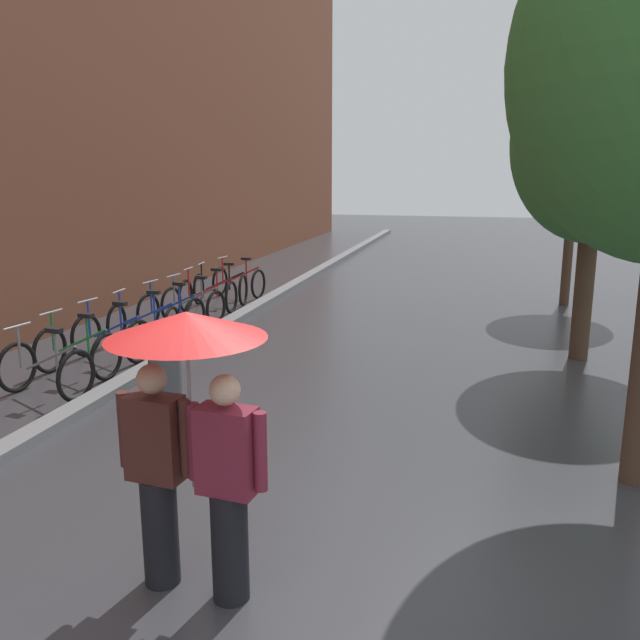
{
  "coord_description": "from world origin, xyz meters",
  "views": [
    {
      "loc": [
        1.67,
        -4.28,
        2.97
      ],
      "look_at": [
        -0.1,
        2.64,
        1.35
      ],
      "focal_mm": 37.43,
      "sensor_mm": 36.0,
      "label": 1
    }
  ],
  "objects_px": {
    "parked_bicycle_1": "(78,352)",
    "parked_bicycle_3": "(144,323)",
    "litter_bin": "(165,363)",
    "couple_under_umbrella": "(189,412)",
    "street_tree_1": "(597,143)",
    "parked_bicycle_6": "(208,295)",
    "parked_bicycle_4": "(171,313)",
    "parked_bicycle_8": "(239,282)",
    "parked_bicycle_5": "(193,305)",
    "parked_bicycle_7": "(221,288)",
    "street_tree_2": "(577,144)",
    "parked_bicycle_0": "(46,369)",
    "parked_bicycle_2": "(112,337)"
  },
  "relations": [
    {
      "from": "parked_bicycle_1",
      "to": "parked_bicycle_3",
      "type": "relative_size",
      "value": 1.02
    },
    {
      "from": "litter_bin",
      "to": "couple_under_umbrella",
      "type": "bearing_deg",
      "value": -60.13
    },
    {
      "from": "parked_bicycle_1",
      "to": "couple_under_umbrella",
      "type": "height_order",
      "value": "couple_under_umbrella"
    },
    {
      "from": "street_tree_1",
      "to": "parked_bicycle_6",
      "type": "xyz_separation_m",
      "value": [
        -7.17,
        1.75,
        -2.98
      ]
    },
    {
      "from": "parked_bicycle_4",
      "to": "couple_under_umbrella",
      "type": "bearing_deg",
      "value": -62.12
    },
    {
      "from": "street_tree_1",
      "to": "parked_bicycle_4",
      "type": "relative_size",
      "value": 4.21
    },
    {
      "from": "parked_bicycle_8",
      "to": "parked_bicycle_1",
      "type": "bearing_deg",
      "value": -90.23
    },
    {
      "from": "parked_bicycle_5",
      "to": "street_tree_1",
      "type": "bearing_deg",
      "value": -6.0
    },
    {
      "from": "parked_bicycle_7",
      "to": "parked_bicycle_5",
      "type": "bearing_deg",
      "value": -84.16
    },
    {
      "from": "parked_bicycle_4",
      "to": "street_tree_1",
      "type": "bearing_deg",
      "value": 0.3
    },
    {
      "from": "street_tree_2",
      "to": "couple_under_umbrella",
      "type": "relative_size",
      "value": 2.31
    },
    {
      "from": "parked_bicycle_5",
      "to": "couple_under_umbrella",
      "type": "height_order",
      "value": "couple_under_umbrella"
    },
    {
      "from": "parked_bicycle_0",
      "to": "parked_bicycle_6",
      "type": "height_order",
      "value": "same"
    },
    {
      "from": "street_tree_1",
      "to": "parked_bicycle_8",
      "type": "distance_m",
      "value": 8.56
    },
    {
      "from": "parked_bicycle_3",
      "to": "parked_bicycle_4",
      "type": "bearing_deg",
      "value": 87.55
    },
    {
      "from": "parked_bicycle_1",
      "to": "couple_under_umbrella",
      "type": "relative_size",
      "value": 0.56
    },
    {
      "from": "parked_bicycle_5",
      "to": "parked_bicycle_6",
      "type": "height_order",
      "value": "same"
    },
    {
      "from": "parked_bicycle_0",
      "to": "parked_bicycle_2",
      "type": "relative_size",
      "value": 1.0
    },
    {
      "from": "parked_bicycle_2",
      "to": "couple_under_umbrella",
      "type": "bearing_deg",
      "value": -53.57
    },
    {
      "from": "parked_bicycle_4",
      "to": "parked_bicycle_7",
      "type": "xyz_separation_m",
      "value": [
        -0.1,
        2.62,
        0.0
      ]
    },
    {
      "from": "street_tree_2",
      "to": "couple_under_umbrella",
      "type": "distance_m",
      "value": 12.35
    },
    {
      "from": "parked_bicycle_1",
      "to": "parked_bicycle_6",
      "type": "relative_size",
      "value": 1.04
    },
    {
      "from": "parked_bicycle_0",
      "to": "parked_bicycle_2",
      "type": "bearing_deg",
      "value": 93.77
    },
    {
      "from": "parked_bicycle_1",
      "to": "parked_bicycle_5",
      "type": "xyz_separation_m",
      "value": [
        0.16,
        3.59,
        0.0
      ]
    },
    {
      "from": "parked_bicycle_5",
      "to": "parked_bicycle_8",
      "type": "distance_m",
      "value": 2.82
    },
    {
      "from": "parked_bicycle_5",
      "to": "parked_bicycle_4",
      "type": "bearing_deg",
      "value": -96.2
    },
    {
      "from": "parked_bicycle_7",
      "to": "parked_bicycle_0",
      "type": "bearing_deg",
      "value": -88.65
    },
    {
      "from": "parked_bicycle_7",
      "to": "litter_bin",
      "type": "xyz_separation_m",
      "value": [
        1.62,
        -5.83,
        0.05
      ]
    },
    {
      "from": "litter_bin",
      "to": "parked_bicycle_2",
      "type": "bearing_deg",
      "value": 140.82
    },
    {
      "from": "street_tree_2",
      "to": "parked_bicycle_0",
      "type": "xyz_separation_m",
      "value": [
        -7.29,
        -8.24,
        -3.12
      ]
    },
    {
      "from": "parked_bicycle_8",
      "to": "couple_under_umbrella",
      "type": "distance_m",
      "value": 11.38
    },
    {
      "from": "parked_bicycle_0",
      "to": "parked_bicycle_1",
      "type": "bearing_deg",
      "value": 97.74
    },
    {
      "from": "parked_bicycle_2",
      "to": "parked_bicycle_7",
      "type": "xyz_separation_m",
      "value": [
        -0.03,
        4.53,
        0.0
      ]
    },
    {
      "from": "street_tree_2",
      "to": "parked_bicycle_7",
      "type": "relative_size",
      "value": 4.11
    },
    {
      "from": "parked_bicycle_0",
      "to": "couple_under_umbrella",
      "type": "distance_m",
      "value": 5.1
    },
    {
      "from": "parked_bicycle_0",
      "to": "couple_under_umbrella",
      "type": "bearing_deg",
      "value": -42.34
    },
    {
      "from": "parked_bicycle_5",
      "to": "couple_under_umbrella",
      "type": "bearing_deg",
      "value": -65.02
    },
    {
      "from": "parked_bicycle_0",
      "to": "couple_under_umbrella",
      "type": "relative_size",
      "value": 0.57
    },
    {
      "from": "parked_bicycle_5",
      "to": "couple_under_umbrella",
      "type": "relative_size",
      "value": 0.57
    },
    {
      "from": "parked_bicycle_1",
      "to": "parked_bicycle_4",
      "type": "distance_m",
      "value": 2.82
    },
    {
      "from": "couple_under_umbrella",
      "to": "parked_bicycle_1",
      "type": "bearing_deg",
      "value": 131.86
    },
    {
      "from": "parked_bicycle_3",
      "to": "couple_under_umbrella",
      "type": "bearing_deg",
      "value": -58.38
    },
    {
      "from": "couple_under_umbrella",
      "to": "parked_bicycle_4",
      "type": "bearing_deg",
      "value": 117.88
    },
    {
      "from": "parked_bicycle_4",
      "to": "parked_bicycle_6",
      "type": "xyz_separation_m",
      "value": [
        -0.04,
        1.78,
        0.0
      ]
    },
    {
      "from": "parked_bicycle_2",
      "to": "street_tree_1",
      "type": "bearing_deg",
      "value": 15.08
    },
    {
      "from": "street_tree_2",
      "to": "parked_bicycle_7",
      "type": "bearing_deg",
      "value": -165.59
    },
    {
      "from": "parked_bicycle_5",
      "to": "parked_bicycle_7",
      "type": "bearing_deg",
      "value": 95.84
    },
    {
      "from": "parked_bicycle_0",
      "to": "street_tree_1",
      "type": "bearing_deg",
      "value": 27.85
    },
    {
      "from": "parked_bicycle_0",
      "to": "litter_bin",
      "type": "distance_m",
      "value": 1.56
    },
    {
      "from": "parked_bicycle_0",
      "to": "couple_under_umbrella",
      "type": "xyz_separation_m",
      "value": [
        3.7,
        -3.37,
        0.97
      ]
    }
  ]
}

